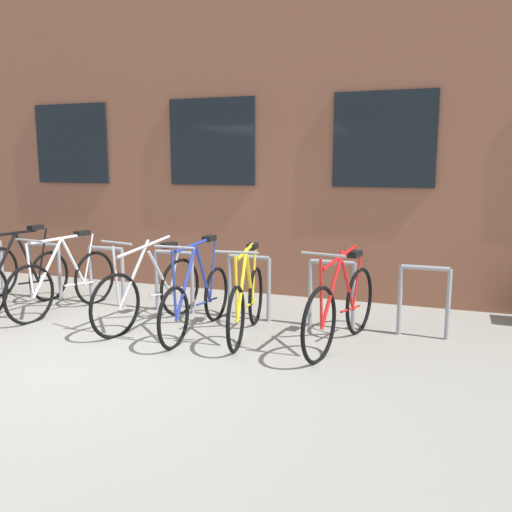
# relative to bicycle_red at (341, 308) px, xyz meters

# --- Properties ---
(ground_plane) EXTENTS (42.00, 42.00, 0.00)m
(ground_plane) POSITION_rel_bicycle_red_xyz_m (-2.26, -1.32, -0.40)
(ground_plane) COLOR gray
(storefront_building) EXTENTS (28.00, 6.62, 4.75)m
(storefront_building) POSITION_rel_bicycle_red_xyz_m (-2.26, 5.17, 1.98)
(storefront_building) COLOR brown
(storefront_building) RESTS_ON ground
(bike_rack) EXTENTS (6.55, 0.05, 0.78)m
(bike_rack) POSITION_rel_bicycle_red_xyz_m (-2.22, 0.58, 0.08)
(bike_rack) COLOR gray
(bike_rack) RESTS_ON ground
(bicycle_red) EXTENTS (0.51, 1.78, 1.05)m
(bicycle_red) POSITION_rel_bicycle_red_xyz_m (0.00, 0.00, 0.00)
(bicycle_red) COLOR black
(bicycle_red) RESTS_ON ground
(bicycle_silver) EXTENTS (0.54, 1.75, 1.06)m
(bicycle_silver) POSITION_rel_bicycle_red_xyz_m (-2.22, -0.01, -0.01)
(bicycle_silver) COLOR black
(bicycle_silver) RESTS_ON ground
(bicycle_blue) EXTENTS (0.44, 1.74, 1.06)m
(bicycle_blue) POSITION_rel_bicycle_red_xyz_m (-1.59, -0.09, -0.02)
(bicycle_blue) COLOR black
(bicycle_blue) RESTS_ON ground
(bicycle_black) EXTENTS (0.44, 1.72, 1.07)m
(bicycle_black) POSITION_rel_bicycle_red_xyz_m (-4.16, 0.03, -0.01)
(bicycle_black) COLOR black
(bicycle_black) RESTS_ON ground
(bicycle_white) EXTENTS (0.44, 1.76, 1.02)m
(bicycle_white) POSITION_rel_bicycle_red_xyz_m (-3.51, 0.09, -0.01)
(bicycle_white) COLOR black
(bicycle_white) RESTS_ON ground
(bicycle_yellow) EXTENTS (0.44, 1.65, 1.02)m
(bicycle_yellow) POSITION_rel_bicycle_red_xyz_m (-1.03, -0.01, -0.02)
(bicycle_yellow) COLOR black
(bicycle_yellow) RESTS_ON ground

